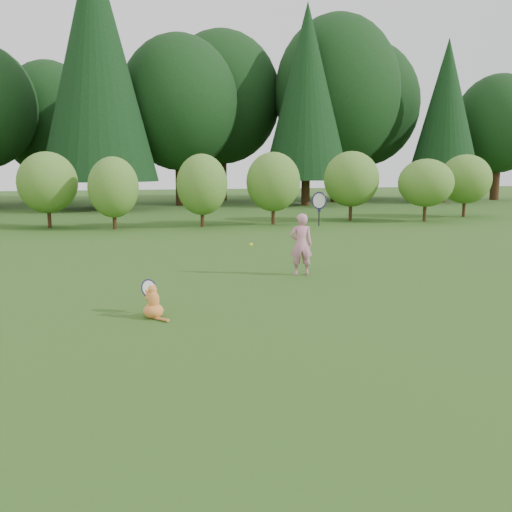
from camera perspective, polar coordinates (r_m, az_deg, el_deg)
name	(u,v)px	position (r m, az deg, el deg)	size (l,w,h in m)	color
ground	(257,307)	(9.17, 0.12, -5.12)	(100.00, 100.00, 0.00)	#1F4914
shrub_row	(164,189)	(21.73, -9.14, 6.59)	(28.00, 3.00, 2.80)	#467424
woodland_backdrop	(140,66)	(32.11, -11.50, 18.16)	(48.00, 10.00, 15.00)	black
child	(302,243)	(11.80, 4.60, 1.32)	(0.73, 0.41, 1.93)	pink
cat	(153,300)	(8.63, -10.26, -4.39)	(0.41, 0.73, 0.68)	orange
tennis_ball	(251,245)	(10.95, -0.51, 1.14)	(0.07, 0.07, 0.07)	#B3EA1B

